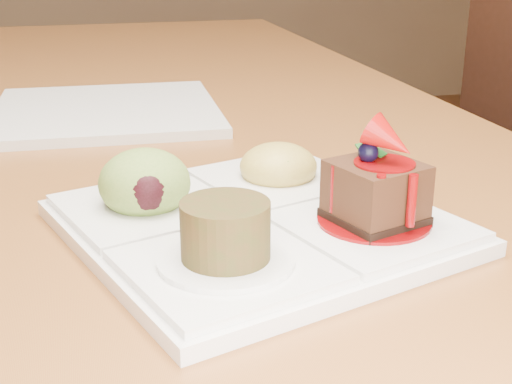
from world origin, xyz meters
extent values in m
cube|color=brown|center=(0.00, 0.00, 0.73)|extent=(1.00, 1.80, 0.04)
cylinder|color=brown|center=(0.44, 0.84, 0.35)|extent=(0.06, 0.06, 0.71)
cube|color=black|center=(0.56, -0.05, 0.45)|extent=(0.48, 0.48, 0.04)
cylinder|color=black|center=(0.70, 0.16, 0.22)|extent=(0.04, 0.04, 0.43)
cylinder|color=black|center=(0.35, 0.10, 0.22)|extent=(0.04, 0.04, 0.43)
cube|color=white|center=(0.13, -0.48, 0.76)|extent=(0.33, 0.33, 0.01)
cube|color=white|center=(0.21, -0.52, 0.77)|extent=(0.16, 0.16, 0.01)
cube|color=white|center=(0.09, -0.56, 0.77)|extent=(0.16, 0.16, 0.01)
cube|color=white|center=(0.05, -0.44, 0.77)|extent=(0.16, 0.16, 0.01)
cube|color=white|center=(0.17, -0.40, 0.77)|extent=(0.16, 0.16, 0.01)
cylinder|color=#6A0405|center=(0.21, -0.52, 0.77)|extent=(0.08, 0.08, 0.00)
cube|color=black|center=(0.21, -0.52, 0.77)|extent=(0.08, 0.08, 0.01)
cube|color=#38210F|center=(0.21, -0.52, 0.80)|extent=(0.07, 0.07, 0.04)
cylinder|color=#6A0405|center=(0.21, -0.52, 0.82)|extent=(0.04, 0.04, 0.00)
sphere|color=black|center=(0.21, -0.51, 0.82)|extent=(0.02, 0.02, 0.02)
cone|color=#990D09|center=(0.22, -0.52, 0.83)|extent=(0.05, 0.05, 0.04)
cube|color=#134F16|center=(0.22, -0.50, 0.82)|extent=(0.02, 0.02, 0.01)
cube|color=#134F16|center=(0.21, -0.50, 0.82)|extent=(0.01, 0.02, 0.01)
cylinder|color=#6A0405|center=(0.20, -0.55, 0.80)|extent=(0.01, 0.01, 0.04)
cylinder|color=#6A0405|center=(0.23, -0.55, 0.80)|extent=(0.01, 0.01, 0.04)
cylinder|color=#6A0405|center=(0.18, -0.51, 0.80)|extent=(0.01, 0.01, 0.04)
cylinder|color=white|center=(0.09, -0.56, 0.77)|extent=(0.09, 0.09, 0.00)
cylinder|color=#432813|center=(0.09, -0.56, 0.79)|extent=(0.06, 0.06, 0.04)
cylinder|color=#4B2310|center=(0.09, -0.56, 0.80)|extent=(0.05, 0.05, 0.00)
ellipsoid|color=olive|center=(0.05, -0.44, 0.79)|extent=(0.07, 0.07, 0.05)
ellipsoid|color=black|center=(0.05, -0.46, 0.79)|extent=(0.04, 0.03, 0.03)
ellipsoid|color=gold|center=(0.17, -0.40, 0.78)|extent=(0.07, 0.07, 0.04)
cube|color=#D85F0F|center=(0.19, -0.39, 0.78)|extent=(0.02, 0.02, 0.01)
cube|color=#446B17|center=(0.18, -0.38, 0.78)|extent=(0.02, 0.02, 0.01)
cube|color=#D85F0F|center=(0.17, -0.38, 0.78)|extent=(0.02, 0.02, 0.01)
cube|color=#446B17|center=(0.16, -0.39, 0.78)|extent=(0.02, 0.02, 0.02)
cube|color=#D85F0F|center=(0.16, -0.41, 0.78)|extent=(0.02, 0.02, 0.02)
cube|color=#446B17|center=(0.18, -0.41, 0.78)|extent=(0.02, 0.02, 0.02)
cube|color=#D85F0F|center=(0.19, -0.40, 0.78)|extent=(0.02, 0.02, 0.02)
cube|color=white|center=(0.04, -0.06, 0.76)|extent=(0.29, 0.29, 0.01)
camera|label=1|loc=(0.01, -0.97, 0.97)|focal=50.00mm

